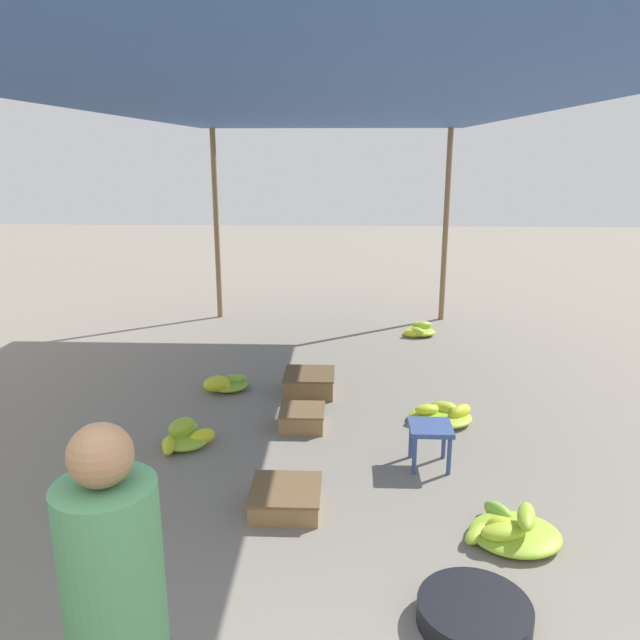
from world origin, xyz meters
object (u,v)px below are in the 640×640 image
object	(u,v)px
banana_pile_right_2	(511,530)
crate_near	(286,498)
stool	(430,433)
banana_pile_left_0	(185,437)
vendor_foreground	(118,631)
banana_pile_right_0	(442,414)
banana_pile_right_1	(419,330)
crate_mid	(302,418)
banana_pile_left_1	(223,384)
crate_far	(309,383)
basin_black	(474,614)

from	to	relation	value
banana_pile_right_2	crate_near	distance (m)	1.54
stool	banana_pile_left_0	bearing A→B (deg)	172.77
vendor_foreground	crate_near	distance (m)	2.31
vendor_foreground	banana_pile_right_0	world-z (taller)	vendor_foreground
stool	banana_pile_right_1	xyz separation A→B (m)	(0.33, 3.72, -0.22)
banana_pile_right_1	crate_mid	distance (m)	3.34
crate_near	banana_pile_left_1	bearing A→B (deg)	111.48
crate_near	crate_mid	distance (m)	1.37
vendor_foreground	banana_pile_right_1	bearing A→B (deg)	74.51
stool	banana_pile_right_0	distance (m)	0.93
crate_far	basin_black	bearing A→B (deg)	-71.86
banana_pile_left_1	banana_pile_right_0	size ratio (longest dim) A/B	0.83
vendor_foreground	banana_pile_left_1	xyz separation A→B (m)	(-0.50, 4.38, -0.77)
banana_pile_right_1	crate_mid	size ratio (longest dim) A/B	1.19
banana_pile_left_0	crate_far	world-z (taller)	banana_pile_left_0
stool	banana_pile_right_1	size ratio (longest dim) A/B	0.73
banana_pile_right_1	stool	bearing A→B (deg)	-95.10
banana_pile_right_0	banana_pile_right_1	world-z (taller)	banana_pile_right_1
banana_pile_right_0	banana_pile_right_1	bearing A→B (deg)	88.04
banana_pile_left_0	crate_near	xyz separation A→B (m)	(0.96, -0.94, -0.00)
banana_pile_right_2	crate_mid	world-z (taller)	banana_pile_right_2
basin_black	banana_pile_right_0	size ratio (longest dim) A/B	0.99
basin_black	crate_near	world-z (taller)	crate_near
crate_near	banana_pile_right_2	bearing A→B (deg)	-11.66
stool	crate_near	world-z (taller)	stool
vendor_foreground	stool	world-z (taller)	vendor_foreground
basin_black	crate_mid	xyz separation A→B (m)	(-1.10, 2.45, 0.03)
banana_pile_left_0	banana_pile_right_1	distance (m)	4.21
banana_pile_right_0	crate_mid	size ratio (longest dim) A/B	1.51
basin_black	crate_far	bearing A→B (deg)	108.14
basin_black	banana_pile_right_2	size ratio (longest dim) A/B	0.92
banana_pile_right_0	banana_pile_right_2	bearing A→B (deg)	-84.76
stool	crate_near	bearing A→B (deg)	-148.50
banana_pile_right_1	crate_mid	world-z (taller)	banana_pile_right_1
basin_black	banana_pile_right_0	xyz separation A→B (m)	(0.22, 2.64, 0.01)
vendor_foreground	banana_pile_right_1	size ratio (longest dim) A/B	3.35
banana_pile_right_2	banana_pile_right_0	bearing A→B (deg)	95.24
banana_pile_left_0	crate_mid	size ratio (longest dim) A/B	1.22
banana_pile_left_1	banana_pile_right_2	size ratio (longest dim) A/B	0.76
basin_black	banana_pile_left_0	bearing A→B (deg)	135.91
banana_pile_right_1	banana_pile_right_2	distance (m)	4.71
stool	crate_near	size ratio (longest dim) A/B	0.71
banana_pile_left_0	crate_near	world-z (taller)	banana_pile_left_0
vendor_foreground	stool	distance (m)	3.23
crate_mid	basin_black	bearing A→B (deg)	-65.88
banana_pile_left_0	banana_pile_right_1	xyz separation A→B (m)	(2.40, 3.46, -0.02)
basin_black	banana_pile_right_2	xyz separation A→B (m)	(0.39, 0.77, 0.01)
banana_pile_right_1	crate_far	world-z (taller)	crate_far
crate_far	banana_pile_left_1	bearing A→B (deg)	178.65
banana_pile_right_0	crate_near	size ratio (longest dim) A/B	1.24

